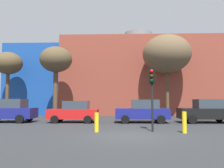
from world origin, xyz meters
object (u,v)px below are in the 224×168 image
object	(u,v)px
bare_tree_2	(56,61)
bollard_yellow_0	(97,122)
traffic_light_island	(152,85)
bare_tree_0	(8,64)
parked_car_1	(74,112)
parked_car_2	(143,111)
parked_car_3	(207,111)
bare_tree_1	(167,54)
parked_car_0	(9,111)
bollard_yellow_1	(184,122)

from	to	relation	value
bare_tree_2	bollard_yellow_0	world-z (taller)	bare_tree_2
traffic_light_island	bare_tree_0	bearing A→B (deg)	-115.39
parked_car_1	traffic_light_island	world-z (taller)	traffic_light_island
parked_car_2	parked_car_3	size ratio (longest dim) A/B	0.98
bare_tree_0	bare_tree_1	world-z (taller)	bare_tree_1
bare_tree_0	bollard_yellow_0	world-z (taller)	bare_tree_0
parked_car_2	bare_tree_0	distance (m)	16.39
parked_car_1	parked_car_3	size ratio (longest dim) A/B	0.93
parked_car_2	bare_tree_1	xyz separation A→B (m)	(3.23, 6.00, 5.86)
traffic_light_island	bollard_yellow_0	distance (m)	3.84
parked_car_2	bollard_yellow_0	size ratio (longest dim) A/B	3.92
parked_car_0	bare_tree_1	world-z (taller)	bare_tree_1
parked_car_1	parked_car_3	distance (m)	10.71
bare_tree_0	bollard_yellow_0	bearing A→B (deg)	-47.21
parked_car_1	bollard_yellow_0	world-z (taller)	parked_car_1
parked_car_3	bollard_yellow_0	xyz separation A→B (m)	(-8.30, -5.72, -0.39)
parked_car_1	bare_tree_0	bearing A→B (deg)	-35.90
bare_tree_1	bollard_yellow_1	size ratio (longest dim) A/B	7.60
bare_tree_1	parked_car_2	bearing A→B (deg)	-118.34
parked_car_1	parked_car_0	bearing A→B (deg)	-0.00
parked_car_2	bare_tree_2	xyz separation A→B (m)	(-8.54, 4.99, 5.04)
bare_tree_1	parked_car_0	bearing A→B (deg)	-157.15
parked_car_0	parked_car_1	size ratio (longest dim) A/B	1.09
parked_car_0	parked_car_1	world-z (taller)	parked_car_0
parked_car_1	bare_tree_0	distance (m)	11.87
parked_car_3	bare_tree_1	size ratio (longest dim) A/B	0.49
bare_tree_2	bollard_yellow_0	xyz separation A→B (m)	(5.38, -10.71, -5.42)
bare_tree_0	bare_tree_1	size ratio (longest dim) A/B	0.81
bare_tree_2	parked_car_3	bearing A→B (deg)	-20.05
parked_car_0	parked_car_3	xyz separation A→B (m)	(16.14, -0.00, -0.01)
parked_car_0	bare_tree_0	distance (m)	8.65
bollard_yellow_0	parked_car_1	bearing A→B (deg)	112.88
parked_car_3	bare_tree_0	size ratio (longest dim) A/B	0.60
parked_car_0	parked_car_3	size ratio (longest dim) A/B	1.01
parked_car_0	parked_car_2	size ratio (longest dim) A/B	1.03
parked_car_0	bollard_yellow_0	world-z (taller)	parked_car_0
parked_car_0	traffic_light_island	distance (m)	12.41
parked_car_0	bare_tree_2	world-z (taller)	bare_tree_2
parked_car_1	parked_car_2	size ratio (longest dim) A/B	0.94
parked_car_2	parked_car_3	world-z (taller)	parked_car_3
bare_tree_1	bollard_yellow_0	size ratio (longest dim) A/B	8.15
bare_tree_0	parked_car_0	bearing A→B (deg)	-62.39
parked_car_3	traffic_light_island	bearing A→B (deg)	46.79
parked_car_3	bare_tree_2	bearing A→B (deg)	-20.05
parked_car_1	bollard_yellow_1	world-z (taller)	parked_car_1
parked_car_3	bare_tree_2	distance (m)	15.41
bare_tree_0	bare_tree_1	xyz separation A→B (m)	(17.53, -0.32, 0.94)
bollard_yellow_0	bare_tree_0	bearing A→B (deg)	132.79
parked_car_3	traffic_light_island	world-z (taller)	traffic_light_island
traffic_light_island	bare_tree_2	distance (m)	13.90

